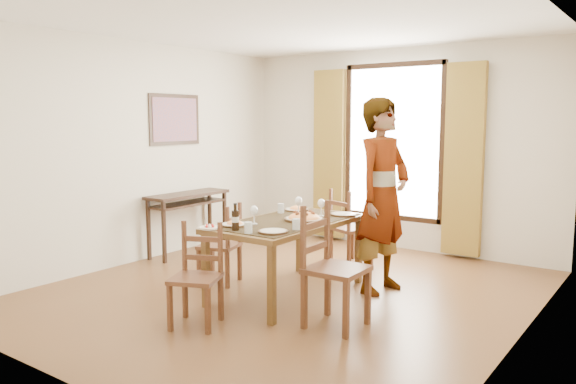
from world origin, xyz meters
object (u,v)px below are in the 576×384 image
Objects in this scene: dining_table at (288,227)px; man at (383,196)px; console_table at (188,202)px; pasta_platter at (304,215)px.

man is (0.71, 0.66, 0.30)m from dining_table.
console_table is 2.81m from man.
dining_table is 1.02m from man.
man reaches higher than pasta_platter.
pasta_platter is (0.13, 0.09, 0.12)m from dining_table.
pasta_platter is (2.22, -0.58, 0.12)m from console_table.
console_table reaches higher than dining_table.
pasta_platter reaches higher than console_table.
man reaches higher than console_table.
dining_table is at bearing -17.75° from console_table.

